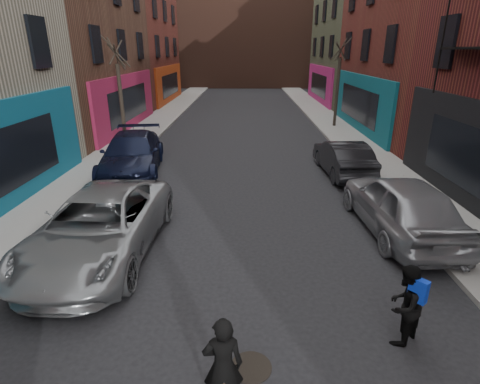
{
  "coord_description": "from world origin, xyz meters",
  "views": [
    {
      "loc": [
        0.21,
        -1.47,
        4.96
      ],
      "look_at": [
        0.07,
        7.33,
        1.6
      ],
      "focal_mm": 28.0,
      "sensor_mm": 36.0,
      "label": 1
    }
  ],
  "objects_px": {
    "tree_left_far": "(119,83)",
    "parked_right_far": "(401,204)",
    "tree_right_far": "(339,73)",
    "parked_left_far": "(100,226)",
    "parked_left_end": "(132,154)",
    "manhole": "(251,367)",
    "pedestrian": "(405,305)",
    "skateboarder": "(223,365)",
    "parked_right_end": "(343,158)"
  },
  "relations": [
    {
      "from": "parked_left_end",
      "to": "pedestrian",
      "type": "height_order",
      "value": "parked_left_end"
    },
    {
      "from": "tree_left_far",
      "to": "parked_left_far",
      "type": "bearing_deg",
      "value": -76.04
    },
    {
      "from": "tree_left_far",
      "to": "tree_right_far",
      "type": "height_order",
      "value": "tree_right_far"
    },
    {
      "from": "tree_left_far",
      "to": "tree_right_far",
      "type": "xyz_separation_m",
      "value": [
        12.4,
        6.0,
        0.15
      ]
    },
    {
      "from": "parked_left_end",
      "to": "skateboarder",
      "type": "bearing_deg",
      "value": -76.05
    },
    {
      "from": "tree_right_far",
      "to": "parked_right_far",
      "type": "relative_size",
      "value": 1.35
    },
    {
      "from": "skateboarder",
      "to": "pedestrian",
      "type": "bearing_deg",
      "value": -159.29
    },
    {
      "from": "parked_right_end",
      "to": "pedestrian",
      "type": "relative_size",
      "value": 2.85
    },
    {
      "from": "tree_left_far",
      "to": "parked_left_far",
      "type": "xyz_separation_m",
      "value": [
        2.74,
        -11.01,
        -2.58
      ]
    },
    {
      "from": "tree_right_far",
      "to": "manhole",
      "type": "relative_size",
      "value": 9.71
    },
    {
      "from": "tree_right_far",
      "to": "parked_left_end",
      "type": "relative_size",
      "value": 1.19
    },
    {
      "from": "skateboarder",
      "to": "manhole",
      "type": "xyz_separation_m",
      "value": [
        0.4,
        0.82,
        -0.87
      ]
    },
    {
      "from": "parked_left_end",
      "to": "parked_right_end",
      "type": "bearing_deg",
      "value": -7.91
    },
    {
      "from": "parked_left_far",
      "to": "parked_right_end",
      "type": "relative_size",
      "value": 1.31
    },
    {
      "from": "tree_right_far",
      "to": "pedestrian",
      "type": "bearing_deg",
      "value": -99.08
    },
    {
      "from": "manhole",
      "to": "skateboarder",
      "type": "bearing_deg",
      "value": -116.23
    },
    {
      "from": "pedestrian",
      "to": "parked_left_end",
      "type": "bearing_deg",
      "value": -93.5
    },
    {
      "from": "parked_left_far",
      "to": "parked_right_far",
      "type": "xyz_separation_m",
      "value": [
        8.06,
        1.38,
        0.06
      ]
    },
    {
      "from": "parked_left_end",
      "to": "manhole",
      "type": "height_order",
      "value": "parked_left_end"
    },
    {
      "from": "parked_right_end",
      "to": "skateboarder",
      "type": "xyz_separation_m",
      "value": [
        -4.37,
        -11.25,
        0.16
      ]
    },
    {
      "from": "tree_right_far",
      "to": "manhole",
      "type": "height_order",
      "value": "tree_right_far"
    },
    {
      "from": "tree_right_far",
      "to": "parked_right_end",
      "type": "relative_size",
      "value": 1.55
    },
    {
      "from": "parked_left_far",
      "to": "skateboarder",
      "type": "xyz_separation_m",
      "value": [
        3.37,
        -4.49,
        0.08
      ]
    },
    {
      "from": "pedestrian",
      "to": "manhole",
      "type": "bearing_deg",
      "value": -27.3
    },
    {
      "from": "tree_left_far",
      "to": "parked_right_end",
      "type": "relative_size",
      "value": 1.48
    },
    {
      "from": "parked_left_far",
      "to": "parked_left_end",
      "type": "relative_size",
      "value": 1.01
    },
    {
      "from": "tree_right_far",
      "to": "skateboarder",
      "type": "xyz_separation_m",
      "value": [
        -6.29,
        -21.51,
        -2.65
      ]
    },
    {
      "from": "parked_left_far",
      "to": "pedestrian",
      "type": "xyz_separation_m",
      "value": [
        6.47,
        -3.0,
        -0.02
      ]
    },
    {
      "from": "parked_left_far",
      "to": "parked_right_far",
      "type": "bearing_deg",
      "value": 11.27
    },
    {
      "from": "tree_left_far",
      "to": "tree_right_far",
      "type": "bearing_deg",
      "value": 25.82
    },
    {
      "from": "parked_left_far",
      "to": "skateboarder",
      "type": "relative_size",
      "value": 3.69
    },
    {
      "from": "parked_right_end",
      "to": "pedestrian",
      "type": "distance_m",
      "value": 9.84
    },
    {
      "from": "tree_left_far",
      "to": "parked_right_far",
      "type": "distance_m",
      "value": 14.69
    },
    {
      "from": "manhole",
      "to": "pedestrian",
      "type": "bearing_deg",
      "value": 14.1
    },
    {
      "from": "tree_left_far",
      "to": "pedestrian",
      "type": "relative_size",
      "value": 4.23
    },
    {
      "from": "tree_left_far",
      "to": "pedestrian",
      "type": "bearing_deg",
      "value": -56.7
    },
    {
      "from": "parked_left_far",
      "to": "pedestrian",
      "type": "bearing_deg",
      "value": -23.34
    },
    {
      "from": "manhole",
      "to": "parked_right_end",
      "type": "bearing_deg",
      "value": 69.19
    },
    {
      "from": "skateboarder",
      "to": "parked_right_far",
      "type": "bearing_deg",
      "value": -133.68
    },
    {
      "from": "tree_left_far",
      "to": "parked_left_far",
      "type": "relative_size",
      "value": 1.13
    },
    {
      "from": "tree_left_far",
      "to": "parked_left_end",
      "type": "bearing_deg",
      "value": -69.35
    },
    {
      "from": "tree_left_far",
      "to": "pedestrian",
      "type": "height_order",
      "value": "tree_left_far"
    },
    {
      "from": "skateboarder",
      "to": "pedestrian",
      "type": "distance_m",
      "value": 3.44
    },
    {
      "from": "tree_left_far",
      "to": "skateboarder",
      "type": "relative_size",
      "value": 4.17
    },
    {
      "from": "parked_right_end",
      "to": "skateboarder",
      "type": "distance_m",
      "value": 12.07
    },
    {
      "from": "manhole",
      "to": "tree_right_far",
      "type": "bearing_deg",
      "value": 74.11
    },
    {
      "from": "manhole",
      "to": "parked_right_far",
      "type": "bearing_deg",
      "value": 49.71
    },
    {
      "from": "parked_left_far",
      "to": "parked_right_end",
      "type": "xyz_separation_m",
      "value": [
        7.74,
        6.76,
        -0.08
      ]
    },
    {
      "from": "skateboarder",
      "to": "parked_right_end",
      "type": "bearing_deg",
      "value": -116.3
    },
    {
      "from": "tree_left_far",
      "to": "skateboarder",
      "type": "xyz_separation_m",
      "value": [
        6.11,
        -15.51,
        -2.5
      ]
    }
  ]
}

